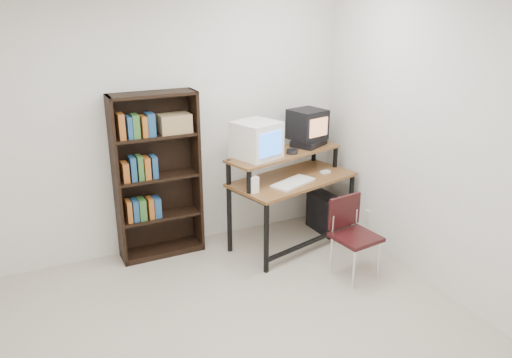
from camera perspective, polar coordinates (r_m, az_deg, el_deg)
name	(u,v)px	position (r m, az deg, el deg)	size (l,w,h in m)	color
back_wall	(155,125)	(4.98, -11.49, 6.09)	(4.00, 0.01, 2.60)	silver
right_wall	(467,153)	(4.29, 22.99, 2.73)	(0.01, 4.00, 2.60)	silver
computer_desk	(291,181)	(5.12, 4.03, -0.22)	(1.41, 0.96, 0.98)	brown
crt_monitor	(257,140)	(4.88, 0.06, 4.44)	(0.49, 0.49, 0.37)	white
vcr	(309,143)	(5.36, 6.05, 4.11)	(0.36, 0.26, 0.08)	black
crt_tv	(307,124)	(5.32, 5.90, 6.22)	(0.40, 0.40, 0.32)	black
cd_spindle	(292,152)	(5.06, 4.14, 3.07)	(0.12, 0.12, 0.05)	#26262B
keyboard	(293,183)	(4.94, 4.26, -0.51)	(0.47, 0.21, 0.04)	white
mousepad	(323,174)	(5.28, 7.66, 0.55)	(0.22, 0.18, 0.01)	black
mouse	(325,172)	(5.28, 7.93, 0.75)	(0.10, 0.06, 0.03)	white
desk_speaker	(254,185)	(4.68, -0.27, -0.72)	(0.08, 0.07, 0.17)	white
pc_tower	(325,213)	(5.62, 7.87, -3.88)	(0.20, 0.45, 0.42)	black
school_chair	(352,229)	(4.68, 10.87, -5.65)	(0.42, 0.42, 0.75)	black
bookshelf	(157,174)	(4.95, -11.29, 0.61)	(0.83, 0.29, 1.64)	black
wall_outlet	(367,216)	(5.40, 12.60, -4.14)	(0.02, 0.08, 0.12)	beige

